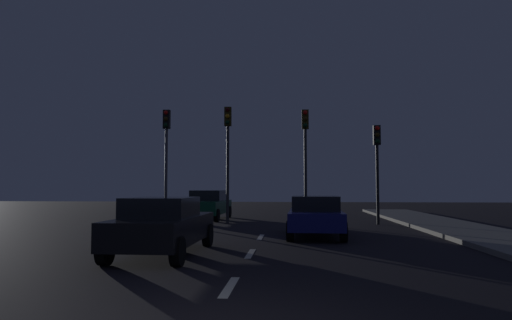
{
  "coord_description": "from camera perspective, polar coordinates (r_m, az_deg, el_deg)",
  "views": [
    {
      "loc": [
        1.05,
        -5.02,
        1.68
      ],
      "look_at": [
        -0.43,
        13.68,
        2.83
      ],
      "focal_mm": 31.45,
      "sensor_mm": 36.0,
      "label": 1
    }
  ],
  "objects": [
    {
      "name": "lane_stripe_second",
      "position": [
        7.87,
        -3.37,
        -15.79
      ],
      "size": [
        0.16,
        1.6,
        0.01
      ],
      "primitive_type": "cube",
      "color": "silver",
      "rests_on": "ground_plane"
    },
    {
      "name": "car_stopped_ahead",
      "position": [
        15.64,
        7.57,
        -7.01
      ],
      "size": [
        1.98,
        4.35,
        1.39
      ],
      "color": "navy",
      "rests_on": "ground_plane"
    },
    {
      "name": "traffic_signal_center_left",
      "position": [
        21.1,
        -3.61,
        2.27
      ],
      "size": [
        0.32,
        0.38,
        5.47
      ],
      "color": "#2D2D30",
      "rests_on": "ground_plane"
    },
    {
      "name": "ground_plane",
      "position": [
        12.18,
        -0.46,
        -11.43
      ],
      "size": [
        80.0,
        80.0,
        0.0
      ],
      "primitive_type": "plane",
      "color": "black"
    },
    {
      "name": "traffic_signal_far_right",
      "position": [
        21.19,
        15.16,
        0.71
      ],
      "size": [
        0.32,
        0.38,
        4.52
      ],
      "color": "black",
      "rests_on": "ground_plane"
    },
    {
      "name": "traffic_signal_far_left",
      "position": [
        21.71,
        -11.35,
        2.0
      ],
      "size": [
        0.32,
        0.38,
        5.37
      ],
      "color": "#4C4C51",
      "rests_on": "ground_plane"
    },
    {
      "name": "car_adjacent_lane",
      "position": [
        11.54,
        -11.72,
        -8.1
      ],
      "size": [
        1.85,
        4.4,
        1.43
      ],
      "color": "black",
      "rests_on": "ground_plane"
    },
    {
      "name": "car_oncoming_far",
      "position": [
        23.79,
        -6.17,
        -5.66
      ],
      "size": [
        2.05,
        4.47,
        1.52
      ],
      "color": "#0F4C2D",
      "rests_on": "ground_plane"
    },
    {
      "name": "traffic_signal_center_right",
      "position": [
        20.88,
        6.3,
        2.02
      ],
      "size": [
        0.32,
        0.38,
        5.29
      ],
      "color": "#2D2D30",
      "rests_on": "ground_plane"
    },
    {
      "name": "lane_stripe_third",
      "position": [
        11.59,
        -0.73,
        -11.82
      ],
      "size": [
        0.16,
        1.6,
        0.01
      ],
      "primitive_type": "cube",
      "color": "silver",
      "rests_on": "ground_plane"
    },
    {
      "name": "lane_stripe_fourth",
      "position": [
        15.35,
        0.6,
        -9.77
      ],
      "size": [
        0.16,
        1.6,
        0.01
      ],
      "primitive_type": "cube",
      "color": "silver",
      "rests_on": "ground_plane"
    }
  ]
}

